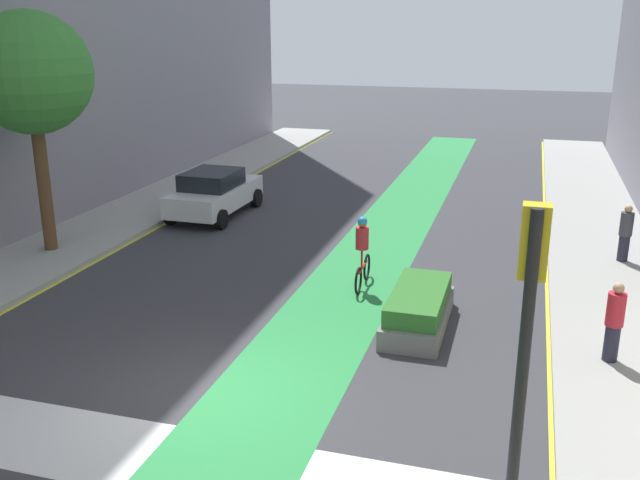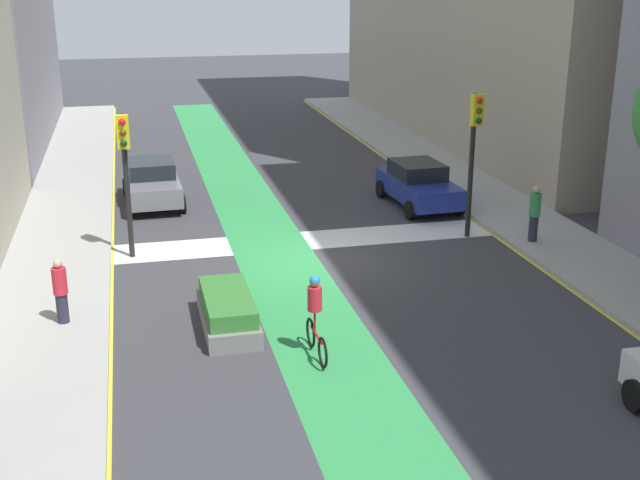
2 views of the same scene
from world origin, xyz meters
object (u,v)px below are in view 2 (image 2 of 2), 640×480
at_px(car_grey_right_near, 152,182).
at_px(car_blue_left_near, 418,184).
at_px(cyclist_in_lane, 315,314).
at_px(pedestrian_sidewalk_right_a, 61,291).
at_px(median_planter, 228,311).
at_px(traffic_signal_near_left, 474,139).
at_px(pedestrian_sidewalk_left_a, 535,213).
at_px(traffic_signal_near_right, 125,159).

xyz_separation_m(car_grey_right_near, car_blue_left_near, (-9.32, 2.47, 0.00)).
xyz_separation_m(cyclist_in_lane, pedestrian_sidewalk_right_a, (5.53, -2.76, -0.02)).
bearing_deg(median_planter, pedestrian_sidewalk_right_a, -12.56).
height_order(traffic_signal_near_left, pedestrian_sidewalk_right_a, traffic_signal_near_left).
bearing_deg(pedestrian_sidewalk_right_a, cyclist_in_lane, 153.43).
bearing_deg(pedestrian_sidewalk_right_a, pedestrian_sidewalk_left_a, -167.56).
distance_m(car_blue_left_near, median_planter, 12.03).
bearing_deg(car_grey_right_near, traffic_signal_near_left, 146.64).
relative_size(traffic_signal_near_right, pedestrian_sidewalk_right_a, 2.69).
bearing_deg(car_blue_left_near, traffic_signal_near_right, 18.44).
bearing_deg(car_blue_left_near, car_grey_right_near, -14.84).
xyz_separation_m(traffic_signal_near_left, cyclist_in_lane, (6.63, 7.00, -2.22)).
relative_size(car_grey_right_near, median_planter, 1.43).
bearing_deg(median_planter, car_grey_right_near, -83.49).
xyz_separation_m(traffic_signal_near_right, cyclist_in_lane, (-3.86, 7.48, -2.02)).
height_order(traffic_signal_near_left, car_grey_right_near, traffic_signal_near_left).
bearing_deg(pedestrian_sidewalk_left_a, traffic_signal_near_right, -7.94).
bearing_deg(car_grey_right_near, traffic_signal_near_right, 81.75).
xyz_separation_m(car_blue_left_near, pedestrian_sidewalk_right_a, (11.84, 8.11, 0.15)).
bearing_deg(pedestrian_sidewalk_left_a, traffic_signal_near_left, -36.94).
relative_size(cyclist_in_lane, pedestrian_sidewalk_left_a, 1.05).
relative_size(traffic_signal_near_left, cyclist_in_lane, 2.46).
bearing_deg(pedestrian_sidewalk_left_a, cyclist_in_lane, 35.18).
bearing_deg(pedestrian_sidewalk_right_a, car_grey_right_near, -103.40).
distance_m(traffic_signal_near_right, car_grey_right_near, 6.31).
bearing_deg(traffic_signal_near_right, car_grey_right_near, -98.25).
relative_size(car_blue_left_near, median_planter, 1.44).
xyz_separation_m(cyclist_in_lane, pedestrian_sidewalk_left_a, (-8.23, -5.80, 0.08)).
distance_m(car_grey_right_near, pedestrian_sidewalk_right_a, 10.88).
relative_size(traffic_signal_near_left, median_planter, 1.53).
bearing_deg(traffic_signal_near_left, car_grey_right_near, -33.36).
bearing_deg(traffic_signal_near_left, car_blue_left_near, -85.27).
bearing_deg(traffic_signal_near_right, pedestrian_sidewalk_left_a, 172.06).
distance_m(traffic_signal_near_right, cyclist_in_lane, 8.66).
bearing_deg(traffic_signal_near_right, car_blue_left_near, -161.56).
relative_size(traffic_signal_near_left, car_blue_left_near, 1.07).
xyz_separation_m(car_grey_right_near, pedestrian_sidewalk_right_a, (2.52, 10.58, 0.15)).
distance_m(traffic_signal_near_right, median_planter, 6.51).
relative_size(car_grey_right_near, car_blue_left_near, 1.00).
distance_m(car_grey_right_near, median_planter, 11.51).
height_order(traffic_signal_near_left, cyclist_in_lane, traffic_signal_near_left).
xyz_separation_m(traffic_signal_near_left, car_grey_right_near, (9.64, -6.34, -2.39)).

